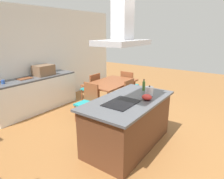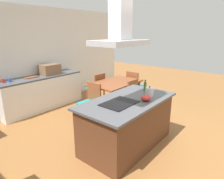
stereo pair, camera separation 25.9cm
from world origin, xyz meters
name	(u,v)px [view 1 (the left image)]	position (x,y,z in m)	size (l,w,h in m)	color
ground	(72,123)	(0.00, 1.50, 0.00)	(16.00, 16.00, 0.00)	#936033
wall_back	(22,59)	(0.00, 3.25, 1.35)	(7.20, 0.10, 2.70)	white
kitchen_island	(128,122)	(0.00, 0.00, 0.45)	(1.86, 0.99, 0.90)	#59331E
cooktop	(121,103)	(-0.25, 0.00, 0.91)	(0.60, 0.44, 0.01)	black
tea_kettle	(149,91)	(0.41, -0.19, 0.98)	(0.20, 0.15, 0.19)	silver
olive_oil_bottle	(144,86)	(0.64, 0.03, 1.00)	(0.06, 0.06, 0.23)	#47722D
mixing_bowl	(147,97)	(0.16, -0.27, 0.95)	(0.18, 0.18, 0.10)	red
back_counter	(36,94)	(0.04, 2.88, 0.45)	(2.28, 0.62, 0.90)	white
countertop_microwave	(44,70)	(0.35, 2.88, 1.04)	(0.50, 0.38, 0.28)	brown
coffee_mug_blue	(3,82)	(-0.75, 2.88, 0.95)	(0.08, 0.08, 0.09)	#2D56B2
cutting_board	(25,79)	(-0.19, 2.93, 0.91)	(0.34, 0.24, 0.02)	brown
dining_table	(111,85)	(1.29, 1.31, 0.67)	(1.40, 0.90, 0.75)	brown
chair_facing_back_wall	(92,87)	(1.29, 1.98, 0.51)	(0.42, 0.42, 0.89)	teal
chair_at_left_end	(88,100)	(0.37, 1.31, 0.51)	(0.42, 0.42, 0.89)	teal
chair_facing_island	(132,95)	(1.29, 0.64, 0.51)	(0.42, 0.42, 0.89)	teal
chair_at_right_end	(128,83)	(2.20, 1.31, 0.51)	(0.42, 0.42, 0.89)	teal
range_hood	(122,28)	(-0.25, 0.00, 2.10)	(0.90, 0.55, 0.78)	#ADADB2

